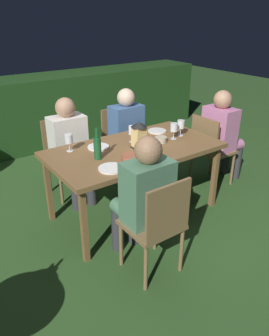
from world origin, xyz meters
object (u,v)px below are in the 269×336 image
object	(u,v)px
plate_b	(157,131)
person_in_cream	(71,146)
dining_table	(135,153)
wine_glass_c	(132,131)
chair_side_left_a	(157,223)
wine_glass_d	(174,128)
person_in_green	(142,196)
person_in_pink	(222,132)
plate_a	(98,147)
bowl_bread	(131,158)
plate_c	(111,168)
wine_glass_a	(69,140)
green_bottle_on_table	(97,148)
chair_side_right_b	(121,140)
chair_head_far	(210,148)
bowl_olives	(161,139)
lantern_centerpiece	(139,134)
chair_side_right_a	(65,153)
person_in_blue	(129,132)
wine_glass_b	(181,125)

from	to	relation	value
plate_b	person_in_cream	bearing A→B (deg)	154.62
dining_table	wine_glass_c	bearing A→B (deg)	62.99
dining_table	chair_side_left_a	distance (m)	0.95
wine_glass_d	person_in_green	bearing A→B (deg)	-144.38
person_in_pink	plate_a	bearing A→B (deg)	172.75
person_in_pink	bowl_bread	xyz separation A→B (m)	(-1.50, -0.24, 0.14)
plate_b	plate_c	xyz separation A→B (m)	(-0.92, -0.53, 0.00)
wine_glass_a	wine_glass_d	xyz separation A→B (m)	(1.03, -0.31, 0.00)
person_in_green	plate_c	size ratio (longest dim) A/B	5.17
green_bottle_on_table	wine_glass_a	xyz separation A→B (m)	(-0.13, 0.31, 0.01)
chair_side_right_b	plate_b	world-z (taller)	chair_side_right_b
chair_head_far	wine_glass_c	xyz separation A→B (m)	(-1.02, 0.14, 0.38)
green_bottle_on_table	bowl_olives	size ratio (longest dim) A/B	2.36
wine_glass_d	lantern_centerpiece	bearing A→B (deg)	179.88
green_bottle_on_table	chair_head_far	bearing A→B (deg)	1.22
chair_side_right_b	chair_side_left_a	distance (m)	1.85
person_in_cream	chair_side_left_a	bearing A→B (deg)	-90.00
person_in_pink	wine_glass_c	distance (m)	1.25
chair_side_right_a	wine_glass_c	distance (m)	0.92
person_in_pink	person_in_green	size ratio (longest dim) A/B	1.00
plate_b	chair_side_right_a	bearing A→B (deg)	144.92
person_in_blue	wine_glass_a	xyz separation A→B (m)	(-0.94, -0.37, 0.22)
chair_side_right_b	green_bottle_on_table	world-z (taller)	green_bottle_on_table
person_in_green	person_in_blue	bearing A→B (deg)	59.54
chair_side_right_b	plate_c	world-z (taller)	chair_side_right_b
person_in_green	lantern_centerpiece	xyz separation A→B (m)	(0.41, 0.61, 0.25)
green_bottle_on_table	person_in_blue	bearing A→B (deg)	40.09
chair_side_right_b	wine_glass_b	world-z (taller)	wine_glass_b
lantern_centerpiece	wine_glass_d	size ratio (longest dim) A/B	1.57
chair_side_right_a	bowl_bread	bearing A→B (deg)	-81.05
person_in_green	wine_glass_a	distance (m)	0.97
chair_side_right_b	person_in_blue	world-z (taller)	person_in_blue
plate_c	chair_side_right_a	bearing A→B (deg)	86.95
chair_side_left_a	bowl_olives	xyz separation A→B (m)	(0.68, 0.81, 0.29)
wine_glass_a	chair_side_left_a	bearing A→B (deg)	-81.06
person_in_blue	bowl_bread	bearing A→B (deg)	-123.73
wine_glass_b	bowl_olives	world-z (taller)	wine_glass_b
plate_b	wine_glass_c	bearing A→B (deg)	-165.78
plate_a	person_in_cream	bearing A→B (deg)	101.31
person_in_cream	wine_glass_b	xyz separation A→B (m)	(0.98, -0.65, 0.22)
dining_table	person_in_cream	distance (m)	0.75
green_bottle_on_table	wine_glass_b	bearing A→B (deg)	1.77
wine_glass_c	bowl_bread	distance (m)	0.48
green_bottle_on_table	bowl_bread	bearing A→B (deg)	-43.59
person_in_cream	wine_glass_c	bearing A→B (deg)	-48.48
wine_glass_b	wine_glass_c	size ratio (longest dim) A/B	1.00
chair_side_right_b	person_in_blue	size ratio (longest dim) A/B	0.76
person_in_blue	lantern_centerpiece	world-z (taller)	person_in_blue
lantern_centerpiece	wine_glass_c	bearing A→B (deg)	76.03
plate_b	bowl_olives	world-z (taller)	bowl_olives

